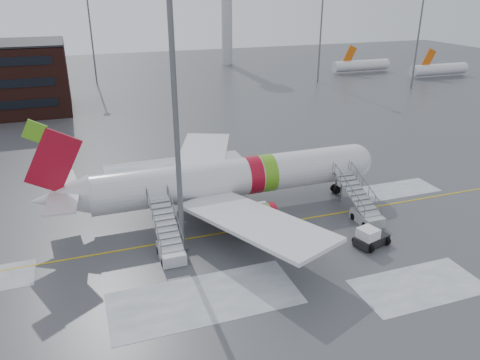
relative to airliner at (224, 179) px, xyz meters
name	(u,v)px	position (x,y,z in m)	size (l,w,h in m)	color
ground	(237,225)	(0.08, -3.56, -3.42)	(260.00, 260.00, 0.00)	#494C4F
airliner	(224,179)	(0.00, 0.00, 0.00)	(35.03, 32.97, 11.18)	silver
airstair_fwd	(363,210)	(12.18, -6.54, -2.35)	(2.05, 7.70, 3.48)	#A3A5AA
airstair_aft	(169,243)	(-7.09, -6.54, -2.35)	(2.05, 7.70, 3.48)	#BBBDC3
pushback_tug	(370,238)	(9.97, -11.06, -2.64)	(3.42, 2.91, 1.76)	black
light_mast_near	(174,86)	(-5.88, -6.32, 10.98)	(1.20, 1.20, 28.00)	#595B60
light_mast_far_ne	(321,21)	(42.08, 58.44, 10.42)	(1.20, 1.20, 24.25)	#595B60
light_mast_far_n	(90,22)	(-7.92, 74.44, 10.42)	(1.20, 1.20, 24.25)	#595B60
light_mast_far_e	(420,24)	(58.08, 44.44, 10.42)	(1.20, 1.20, 24.25)	#595B60
distant_aircraft	(385,75)	(62.58, 60.44, -3.42)	(35.00, 18.00, 8.00)	#D8590C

